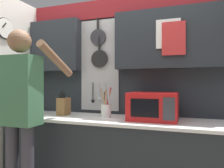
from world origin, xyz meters
TOP-DOWN VIEW (x-y plane):
  - base_cabinet_counter at (0.00, -0.00)m, footprint 2.47×0.64m
  - back_wall_unit at (0.03, 0.28)m, footprint 3.04×0.23m
  - microwave at (0.43, 0.03)m, footprint 0.49×0.39m
  - knife_block at (-0.64, 0.03)m, footprint 0.11×0.15m
  - utensil_crock at (-0.09, 0.03)m, footprint 0.11×0.11m
  - person at (-0.74, -0.56)m, footprint 0.54×0.65m

SIDE VIEW (x-z plane):
  - base_cabinet_counter at x=0.00m, z-range 0.00..0.88m
  - utensil_crock at x=-0.09m, z-range 0.81..1.15m
  - knife_block at x=-0.64m, z-range 0.85..1.14m
  - microwave at x=0.43m, z-range 0.89..1.17m
  - person at x=-0.74m, z-range 0.18..1.95m
  - back_wall_unit at x=0.03m, z-range 0.28..2.59m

